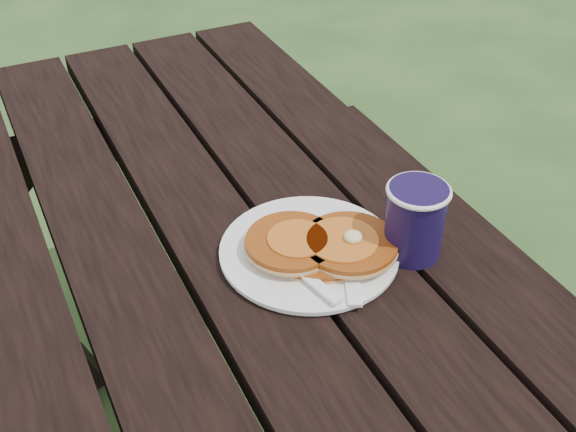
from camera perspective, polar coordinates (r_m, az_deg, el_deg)
name	(u,v)px	position (r m, az deg, el deg)	size (l,w,h in m)	color
plate	(309,252)	(1.04, 1.68, -2.85)	(0.25, 0.25, 0.01)	white
pancake_stack	(322,245)	(1.02, 2.74, -2.28)	(0.21, 0.17, 0.04)	#9A4511
knife	(350,261)	(1.02, 4.90, -3.57)	(0.02, 0.18, 0.01)	white
fork	(312,280)	(0.98, 1.87, -5.08)	(0.03, 0.16, 0.01)	white
coffee_cup	(415,217)	(1.03, 10.04, -0.09)	(0.09, 0.09, 0.11)	#160C36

